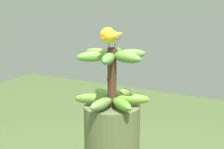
% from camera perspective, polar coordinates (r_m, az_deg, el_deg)
% --- Properties ---
extents(banana_bunch, '(0.32, 0.30, 0.25)m').
position_cam_1_polar(banana_bunch, '(1.68, -0.00, -0.40)').
color(banana_bunch, '#4C2D1E').
rests_on(banana_bunch, banana_tree).
extents(perched_bird, '(0.20, 0.07, 0.09)m').
position_cam_1_polar(perched_bird, '(1.62, -0.28, 5.50)').
color(perched_bird, '#C68933').
rests_on(perched_bird, banana_bunch).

